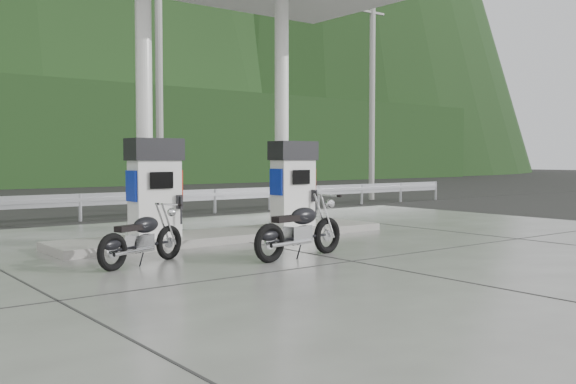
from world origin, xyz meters
TOP-DOWN VIEW (x-y plane):
  - ground at (0.00, 0.00)m, footprint 160.00×160.00m
  - forecourt_apron at (0.00, 0.00)m, footprint 18.00×14.00m
  - pump_island at (0.00, 2.50)m, footprint 7.00×1.40m
  - gas_pump_left at (-1.60, 2.50)m, footprint 0.95×0.55m
  - gas_pump_right at (1.60, 2.50)m, footprint 0.95×0.55m
  - canopy_column_left at (-1.60, 2.90)m, footprint 0.30×0.30m
  - canopy_column_right at (1.60, 2.90)m, footprint 0.30×0.30m
  - guardrail at (0.00, 8.00)m, footprint 26.00×0.16m
  - road at (0.00, 11.50)m, footprint 60.00×7.00m
  - utility_pole_b at (2.00, 9.50)m, footprint 0.22×0.22m
  - utility_pole_c at (11.00, 9.50)m, footprint 0.22×0.22m
  - motorcycle_left at (-2.70, 0.69)m, footprint 1.70×1.08m
  - motorcycle_right at (-0.41, -0.22)m, footprint 1.89×0.83m

SIDE VIEW (x-z plane):
  - ground at x=0.00m, z-range 0.00..0.00m
  - road at x=0.00m, z-range 0.00..0.01m
  - forecourt_apron at x=0.00m, z-range 0.00..0.02m
  - pump_island at x=0.00m, z-range 0.02..0.17m
  - motorcycle_left at x=-2.70m, z-range 0.02..0.79m
  - motorcycle_right at x=-0.41m, z-range 0.02..0.89m
  - guardrail at x=0.00m, z-range 0.00..1.42m
  - gas_pump_left at x=-1.60m, z-range 0.17..1.97m
  - gas_pump_right at x=1.60m, z-range 0.17..1.97m
  - canopy_column_left at x=-1.60m, z-range 0.17..5.17m
  - canopy_column_right at x=1.60m, z-range 0.17..5.17m
  - utility_pole_b at x=2.00m, z-range 0.00..8.00m
  - utility_pole_c at x=11.00m, z-range 0.00..8.00m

